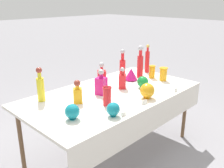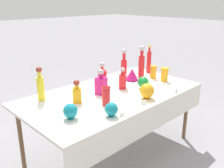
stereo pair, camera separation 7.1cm
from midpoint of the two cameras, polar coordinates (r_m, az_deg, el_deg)
ground_plane at (r=3.11m, az=-0.68°, el=-15.19°), size 40.00×40.00×0.00m
display_table at (r=2.75m, az=-0.26°, el=-3.15°), size 2.00×1.07×0.76m
tall_bottle_0 at (r=3.24m, az=5.83°, el=4.71°), size 0.08×0.08×0.42m
tall_bottle_1 at (r=2.59m, az=-16.79°, el=-0.52°), size 0.07×0.07×0.35m
tall_bottle_2 at (r=3.50m, az=7.47°, el=5.38°), size 0.06×0.06×0.39m
tall_bottle_3 at (r=3.37m, az=1.81°, el=4.57°), size 0.08×0.08×0.35m
square_decanter_0 at (r=2.90m, az=-3.08°, el=1.66°), size 0.14×0.14×0.30m
square_decanter_1 at (r=2.48m, az=-8.68°, el=-2.06°), size 0.12×0.12×0.24m
square_decanter_2 at (r=2.68m, az=-3.25°, el=-0.04°), size 0.13×0.13×0.28m
square_decanter_3 at (r=2.85m, az=1.65°, el=0.95°), size 0.11×0.11×0.25m
slender_vase_0 at (r=3.28m, az=8.51°, el=2.89°), size 0.08×0.08×0.16m
slender_vase_1 at (r=2.40m, az=-1.98°, el=-2.67°), size 0.09×0.09×0.19m
slender_vase_2 at (r=3.19m, az=11.02°, el=2.35°), size 0.11×0.11×0.17m
fluted_vase_0 at (r=3.15m, az=3.74°, el=2.30°), size 0.16×0.16×0.16m
round_bowl_0 at (r=2.89m, az=6.32°, el=0.48°), size 0.13×0.13×0.14m
round_bowl_1 at (r=2.19m, az=-0.66°, el=-5.78°), size 0.12×0.12×0.13m
round_bowl_2 at (r=2.17m, az=-10.01°, el=-6.21°), size 0.13×0.13×0.14m
round_bowl_3 at (r=2.59m, az=7.28°, el=-1.50°), size 0.15×0.15×0.16m
price_tag_left at (r=2.47m, az=6.61°, el=-4.14°), size 0.07×0.03×0.04m
price_tag_center at (r=2.21m, az=1.74°, el=-6.93°), size 0.05×0.02×0.03m
price_tag_right at (r=2.85m, az=13.67°, el=-1.35°), size 0.05×0.01×0.04m
cardboard_box_behind_left at (r=3.99m, az=-9.43°, el=-4.79°), size 0.46×0.39×0.39m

